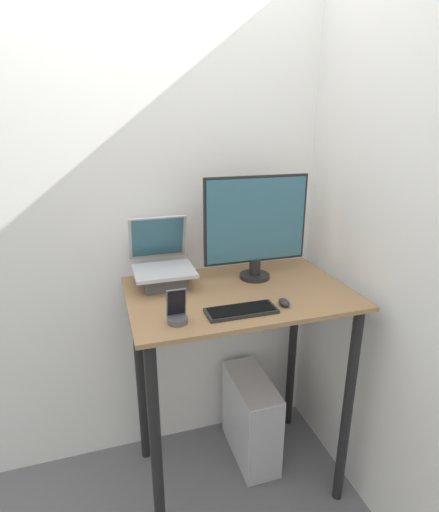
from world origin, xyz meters
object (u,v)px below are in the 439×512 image
object	(u,v)px
monitor	(256,227)
computer_tower	(251,418)
laptop	(163,269)
cell_phone	(177,313)
keyboard	(241,311)
mouse	(284,302)

from	to	relation	value
monitor	computer_tower	size ratio (longest dim) A/B	1.05
laptop	cell_phone	bearing A→B (deg)	-92.11
keyboard	mouse	bearing A→B (deg)	1.64
mouse	keyboard	bearing A→B (deg)	-178.36
keyboard	cell_phone	world-z (taller)	cell_phone
laptop	mouse	xyz separation A→B (m)	(0.45, -0.39, -0.06)
monitor	keyboard	world-z (taller)	monitor
keyboard	computer_tower	bearing A→B (deg)	59.16
cell_phone	keyboard	bearing A→B (deg)	0.94
keyboard	computer_tower	world-z (taller)	keyboard
laptop	monitor	xyz separation A→B (m)	(0.45, -0.06, 0.18)
mouse	cell_phone	distance (m)	0.46
laptop	mouse	world-z (taller)	laptop
computer_tower	keyboard	bearing A→B (deg)	-120.84
monitor	cell_phone	size ratio (longest dim) A/B	3.67
monitor	mouse	bearing A→B (deg)	-89.80
laptop	cell_phone	world-z (taller)	laptop
monitor	cell_phone	bearing A→B (deg)	-143.53
cell_phone	computer_tower	distance (m)	1.06
laptop	computer_tower	size ratio (longest dim) A/B	0.65
monitor	cell_phone	xyz separation A→B (m)	(-0.46, -0.34, -0.22)
mouse	computer_tower	xyz separation A→B (m)	(0.00, 0.32, -0.87)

